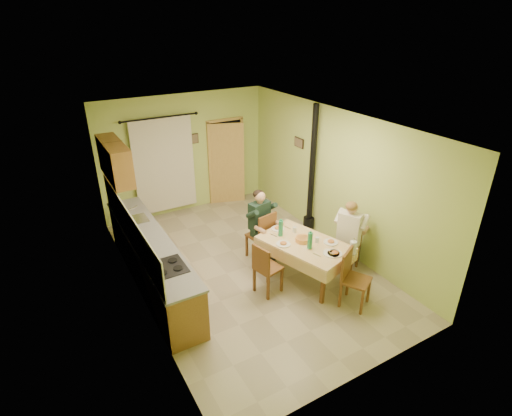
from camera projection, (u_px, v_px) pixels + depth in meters
floor at (247, 267)px, 7.66m from camera, size 4.00×6.00×0.01m
room_shell at (246, 178)px, 6.86m from camera, size 4.04×6.04×2.82m
kitchen_run at (151, 260)px, 6.99m from camera, size 0.64×3.64×1.56m
upper_cabinets at (115, 161)px, 7.31m from camera, size 0.35×1.40×0.70m
curtain at (164, 165)px, 9.12m from camera, size 1.70×0.07×2.22m
doorway at (227, 162)px, 9.93m from camera, size 0.96×0.31×2.15m
dining_table at (304, 260)px, 7.17m from camera, size 1.37×1.79×0.76m
tableware at (310, 241)px, 6.92m from camera, size 1.02×1.51×0.33m
chair_far at (261, 244)px, 7.85m from camera, size 0.52×0.52×1.00m
chair_near at (354, 290)px, 6.55m from camera, size 0.57×0.57×0.98m
chair_right at (347, 255)px, 7.50m from camera, size 0.50×0.50×0.93m
chair_left at (267, 277)px, 6.86m from camera, size 0.48×0.48×0.95m
man_far at (261, 217)px, 7.60m from camera, size 0.63×0.53×1.39m
man_right at (350, 228)px, 7.23m from camera, size 0.61×0.65×1.39m
stove_flue at (311, 187)px, 8.54m from camera, size 0.24×0.24×2.80m
picture_back at (194, 138)px, 9.32m from camera, size 0.19×0.03×0.23m
picture_right at (299, 143)px, 8.67m from camera, size 0.03×0.31×0.21m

